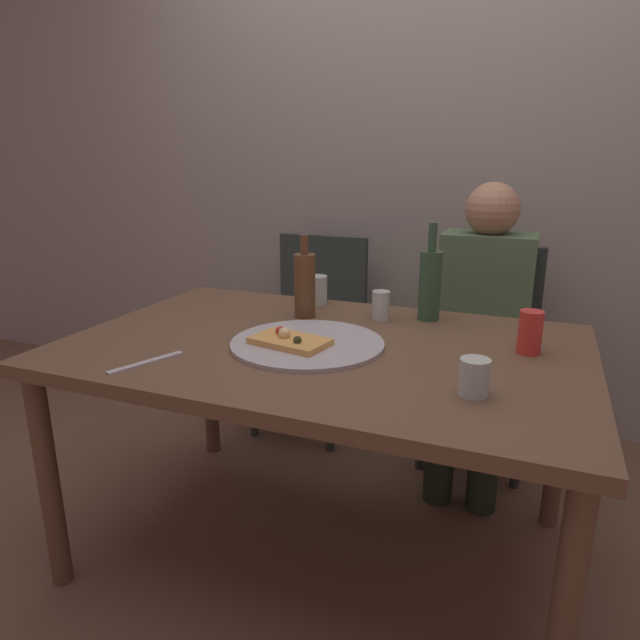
{
  "coord_description": "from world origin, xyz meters",
  "views": [
    {
      "loc": [
        0.58,
        -1.47,
        1.26
      ],
      "look_at": [
        -0.04,
        0.06,
        0.78
      ],
      "focal_mm": 31.35,
      "sensor_mm": 36.0,
      "label": 1
    }
  ],
  "objects_px": {
    "tumbler_near": "(381,306)",
    "guest_in_sweater": "(481,320)",
    "pizza_slice_last": "(289,340)",
    "chair_right": "(483,339)",
    "wine_bottle": "(430,283)",
    "chair_left": "(314,320)",
    "pizza_tray": "(307,343)",
    "beer_bottle": "(305,284)",
    "soda_can": "(530,332)",
    "table_knife": "(146,362)",
    "wine_glass": "(474,377)",
    "dining_table": "(323,365)",
    "tumbler_far": "(317,290)"
  },
  "relations": [
    {
      "from": "wine_bottle",
      "to": "soda_can",
      "type": "relative_size",
      "value": 2.68
    },
    {
      "from": "pizza_slice_last",
      "to": "chair_right",
      "type": "bearing_deg",
      "value": 64.92
    },
    {
      "from": "pizza_tray",
      "to": "beer_bottle",
      "type": "height_order",
      "value": "beer_bottle"
    },
    {
      "from": "tumbler_near",
      "to": "chair_left",
      "type": "relative_size",
      "value": 0.11
    },
    {
      "from": "beer_bottle",
      "to": "chair_right",
      "type": "xyz_separation_m",
      "value": [
        0.54,
        0.65,
        -0.33
      ]
    },
    {
      "from": "wine_glass",
      "to": "beer_bottle",
      "type": "bearing_deg",
      "value": 143.59
    },
    {
      "from": "tumbler_near",
      "to": "pizza_tray",
      "type": "bearing_deg",
      "value": -110.41
    },
    {
      "from": "table_knife",
      "to": "pizza_slice_last",
      "type": "bearing_deg",
      "value": 151.9
    },
    {
      "from": "pizza_slice_last",
      "to": "beer_bottle",
      "type": "xyz_separation_m",
      "value": [
        -0.09,
        0.32,
        0.09
      ]
    },
    {
      "from": "beer_bottle",
      "to": "soda_can",
      "type": "bearing_deg",
      "value": -8.05
    },
    {
      "from": "pizza_slice_last",
      "to": "tumbler_far",
      "type": "xyz_separation_m",
      "value": [
        -0.12,
        0.5,
        0.03
      ]
    },
    {
      "from": "pizza_slice_last",
      "to": "guest_in_sweater",
      "type": "relative_size",
      "value": 0.21
    },
    {
      "from": "pizza_tray",
      "to": "wine_glass",
      "type": "xyz_separation_m",
      "value": [
        0.5,
        -0.18,
        0.04
      ]
    },
    {
      "from": "pizza_slice_last",
      "to": "wine_bottle",
      "type": "height_order",
      "value": "wine_bottle"
    },
    {
      "from": "dining_table",
      "to": "pizza_tray",
      "type": "xyz_separation_m",
      "value": [
        -0.04,
        -0.04,
        0.08
      ]
    },
    {
      "from": "pizza_tray",
      "to": "wine_bottle",
      "type": "bearing_deg",
      "value": 55.77
    },
    {
      "from": "beer_bottle",
      "to": "pizza_slice_last",
      "type": "bearing_deg",
      "value": -74.49
    },
    {
      "from": "wine_glass",
      "to": "guest_in_sweater",
      "type": "bearing_deg",
      "value": 94.85
    },
    {
      "from": "pizza_tray",
      "to": "soda_can",
      "type": "xyz_separation_m",
      "value": [
        0.61,
        0.17,
        0.05
      ]
    },
    {
      "from": "pizza_slice_last",
      "to": "chair_right",
      "type": "distance_m",
      "value": 1.1
    },
    {
      "from": "tumbler_far",
      "to": "chair_right",
      "type": "bearing_deg",
      "value": 39.66
    },
    {
      "from": "dining_table",
      "to": "tumbler_far",
      "type": "height_order",
      "value": "tumbler_far"
    },
    {
      "from": "pizza_tray",
      "to": "chair_right",
      "type": "relative_size",
      "value": 0.5
    },
    {
      "from": "table_knife",
      "to": "tumbler_far",
      "type": "bearing_deg",
      "value": -172.41
    },
    {
      "from": "wine_bottle",
      "to": "wine_glass",
      "type": "height_order",
      "value": "wine_bottle"
    },
    {
      "from": "tumbler_far",
      "to": "guest_in_sweater",
      "type": "bearing_deg",
      "value": 29.41
    },
    {
      "from": "tumbler_far",
      "to": "chair_right",
      "type": "height_order",
      "value": "chair_right"
    },
    {
      "from": "wine_bottle",
      "to": "beer_bottle",
      "type": "height_order",
      "value": "wine_bottle"
    },
    {
      "from": "pizza_tray",
      "to": "table_knife",
      "type": "height_order",
      "value": "pizza_tray"
    },
    {
      "from": "dining_table",
      "to": "beer_bottle",
      "type": "height_order",
      "value": "beer_bottle"
    },
    {
      "from": "chair_right",
      "to": "guest_in_sweater",
      "type": "bearing_deg",
      "value": 90.0
    },
    {
      "from": "tumbler_near",
      "to": "soda_can",
      "type": "distance_m",
      "value": 0.51
    },
    {
      "from": "dining_table",
      "to": "tumbler_near",
      "type": "xyz_separation_m",
      "value": [
        0.09,
        0.3,
        0.12
      ]
    },
    {
      "from": "pizza_slice_last",
      "to": "guest_in_sweater",
      "type": "height_order",
      "value": "guest_in_sweater"
    },
    {
      "from": "guest_in_sweater",
      "to": "dining_table",
      "type": "bearing_deg",
      "value": 62.77
    },
    {
      "from": "soda_can",
      "to": "pizza_tray",
      "type": "bearing_deg",
      "value": -164.02
    },
    {
      "from": "wine_bottle",
      "to": "chair_left",
      "type": "bearing_deg",
      "value": 140.62
    },
    {
      "from": "chair_left",
      "to": "chair_right",
      "type": "bearing_deg",
      "value": -180.0
    },
    {
      "from": "beer_bottle",
      "to": "wine_glass",
      "type": "height_order",
      "value": "beer_bottle"
    },
    {
      "from": "wine_glass",
      "to": "table_knife",
      "type": "bearing_deg",
      "value": -172.12
    },
    {
      "from": "pizza_slice_last",
      "to": "wine_glass",
      "type": "distance_m",
      "value": 0.55
    },
    {
      "from": "chair_left",
      "to": "soda_can",
      "type": "bearing_deg",
      "value": 142.06
    },
    {
      "from": "chair_right",
      "to": "dining_table",
      "type": "bearing_deg",
      "value": 66.88
    },
    {
      "from": "dining_table",
      "to": "chair_left",
      "type": "xyz_separation_m",
      "value": [
        -0.4,
        0.89,
        -0.14
      ]
    },
    {
      "from": "pizza_tray",
      "to": "pizza_slice_last",
      "type": "height_order",
      "value": "pizza_slice_last"
    },
    {
      "from": "tumbler_near",
      "to": "table_knife",
      "type": "height_order",
      "value": "tumbler_near"
    },
    {
      "from": "tumbler_near",
      "to": "guest_in_sweater",
      "type": "distance_m",
      "value": 0.54
    },
    {
      "from": "dining_table",
      "to": "pizza_tray",
      "type": "distance_m",
      "value": 0.09
    },
    {
      "from": "pizza_slice_last",
      "to": "chair_left",
      "type": "bearing_deg",
      "value": 108.6
    },
    {
      "from": "wine_bottle",
      "to": "tumbler_near",
      "type": "relative_size",
      "value": 3.29
    }
  ]
}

